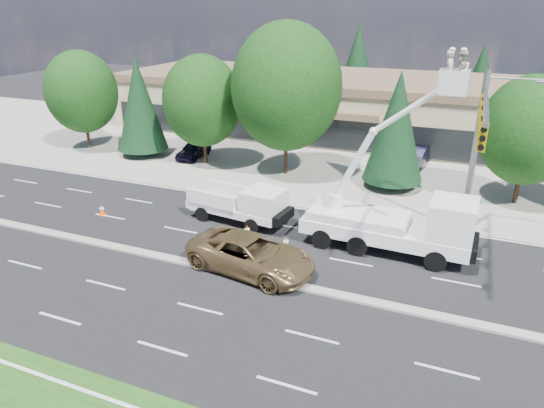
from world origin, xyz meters
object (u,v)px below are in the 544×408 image
at_px(minivan, 251,254).
at_px(utility_pickup, 243,208).
at_px(signal_mast, 479,137).
at_px(bucket_truck, 402,214).

bearing_deg(minivan, utility_pickup, 38.05).
height_order(signal_mast, minivan, signal_mast).
distance_m(signal_mast, minivan, 12.49).
relative_size(signal_mast, bucket_truck, 0.99).
xyz_separation_m(utility_pickup, minivan, (2.80, -4.98, -0.05)).
relative_size(signal_mast, utility_pickup, 1.66).
xyz_separation_m(signal_mast, minivan, (-9.36, -6.44, -5.17)).
bearing_deg(minivan, bucket_truck, -45.36).
distance_m(utility_pickup, minivan, 5.71).
bearing_deg(utility_pickup, minivan, -53.79).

